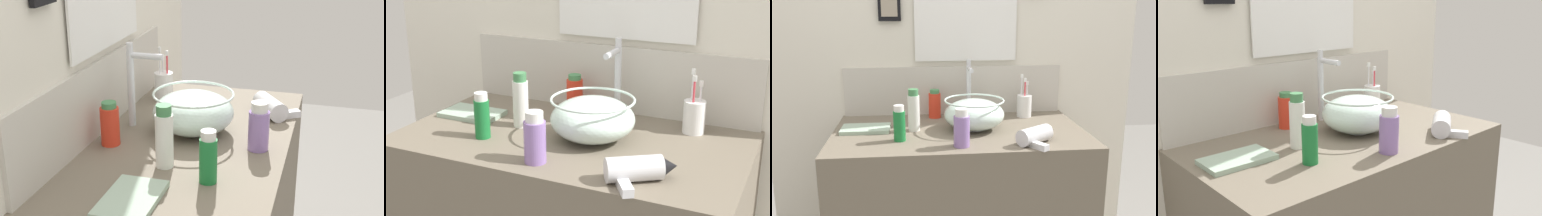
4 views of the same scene
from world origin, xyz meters
TOP-DOWN VIEW (x-y plane):
  - back_panel at (0.00, 0.34)m, footprint 1.85×0.10m
  - glass_bowl_sink at (0.07, 0.01)m, footprint 0.27×0.27m
  - faucet at (0.07, 0.21)m, footprint 0.02×0.12m
  - hair_drier at (0.29, -0.21)m, footprint 0.20×0.20m
  - toothbrush_cup at (0.34, 0.20)m, footprint 0.07×0.07m
  - soap_dispenser at (-0.01, -0.22)m, footprint 0.06×0.06m
  - shampoo_bottle at (-0.20, 0.02)m, footprint 0.05×0.05m
  - lotion_bottle at (-0.10, 0.23)m, footprint 0.06×0.06m
  - spray_bottle at (-0.26, -0.12)m, footprint 0.05×0.05m
  - hand_towel at (-0.41, 0.04)m, footprint 0.21×0.13m

SIDE VIEW (x-z plane):
  - hand_towel at x=-0.41m, z-range 0.91..0.93m
  - hair_drier at x=0.29m, z-range 0.91..0.98m
  - toothbrush_cup at x=0.34m, z-range 0.86..1.07m
  - lotion_bottle at x=-0.10m, z-range 0.91..1.05m
  - glass_bowl_sink at x=0.07m, z-range 0.91..1.05m
  - soap_dispenser at x=-0.01m, z-range 0.91..1.06m
  - spray_bottle at x=-0.26m, z-range 0.91..1.06m
  - shampoo_bottle at x=-0.20m, z-range 0.91..1.09m
  - faucet at x=0.07m, z-range 0.93..1.22m
  - back_panel at x=0.00m, z-range 0.00..2.46m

